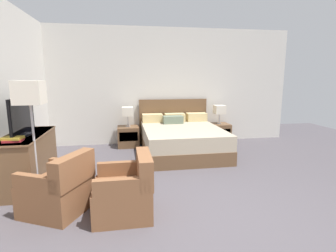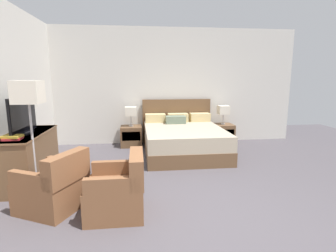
% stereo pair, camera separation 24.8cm
% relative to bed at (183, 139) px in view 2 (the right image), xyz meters
% --- Properties ---
extents(ground_plane, '(11.63, 11.63, 0.00)m').
position_rel_bed_xyz_m(ground_plane, '(-0.28, -2.85, -0.32)').
color(ground_plane, '#4C474C').
extents(wall_back, '(6.69, 0.06, 2.87)m').
position_rel_bed_xyz_m(wall_back, '(-0.28, 1.06, 1.12)').
color(wall_back, beige).
rests_on(wall_back, ground).
extents(wall_left, '(0.06, 5.68, 2.87)m').
position_rel_bed_xyz_m(wall_left, '(-3.06, -1.21, 1.12)').
color(wall_left, beige).
rests_on(wall_left, ground).
extents(bed, '(1.73, 2.09, 1.12)m').
position_rel_bed_xyz_m(bed, '(0.00, 0.00, 0.00)').
color(bed, brown).
rests_on(bed, ground).
extents(nightstand_left, '(0.51, 0.48, 0.49)m').
position_rel_bed_xyz_m(nightstand_left, '(-1.15, 0.73, -0.07)').
color(nightstand_left, brown).
rests_on(nightstand_left, ground).
extents(nightstand_right, '(0.51, 0.48, 0.49)m').
position_rel_bed_xyz_m(nightstand_right, '(1.15, 0.73, -0.07)').
color(nightstand_right, brown).
rests_on(nightstand_right, ground).
extents(table_lamp_left, '(0.26, 0.26, 0.47)m').
position_rel_bed_xyz_m(table_lamp_left, '(-1.15, 0.73, 0.53)').
color(table_lamp_left, '#B7B7BC').
rests_on(table_lamp_left, nightstand_left).
extents(table_lamp_right, '(0.26, 0.26, 0.47)m').
position_rel_bed_xyz_m(table_lamp_right, '(1.15, 0.73, 0.53)').
color(table_lamp_right, '#B7B7BC').
rests_on(table_lamp_right, nightstand_right).
extents(dresser, '(0.55, 1.39, 0.81)m').
position_rel_bed_xyz_m(dresser, '(-2.73, -1.37, 0.10)').
color(dresser, brown).
rests_on(dresser, ground).
extents(tv, '(0.18, 0.90, 0.57)m').
position_rel_bed_xyz_m(tv, '(-2.73, -1.41, 0.77)').
color(tv, black).
rests_on(tv, dresser).
extents(book_red_cover, '(0.24, 0.20, 0.03)m').
position_rel_bed_xyz_m(book_red_cover, '(-2.73, -1.80, 0.50)').
color(book_red_cover, '#B7282D').
rests_on(book_red_cover, dresser).
extents(book_blue_cover, '(0.26, 0.21, 0.03)m').
position_rel_bed_xyz_m(book_blue_cover, '(-2.73, -1.80, 0.54)').
color(book_blue_cover, gold).
rests_on(book_blue_cover, book_red_cover).
extents(armchair_by_window, '(0.92, 0.92, 0.76)m').
position_rel_bed_xyz_m(armchair_by_window, '(-2.06, -2.32, -0.03)').
color(armchair_by_window, brown).
rests_on(armchair_by_window, ground).
extents(armchair_companion, '(0.69, 0.68, 0.76)m').
position_rel_bed_xyz_m(armchair_companion, '(-1.24, -2.52, -0.03)').
color(armchair_companion, brown).
rests_on(armchair_companion, ground).
extents(floor_lamp, '(0.35, 0.35, 1.62)m').
position_rel_bed_xyz_m(floor_lamp, '(-2.46, -1.82, 1.05)').
color(floor_lamp, '#B7B7BC').
rests_on(floor_lamp, ground).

